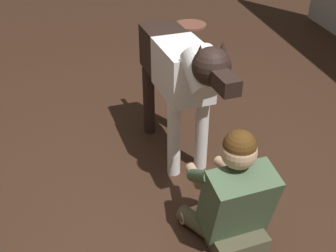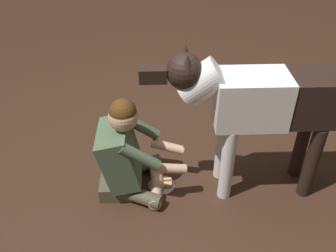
# 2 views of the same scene
# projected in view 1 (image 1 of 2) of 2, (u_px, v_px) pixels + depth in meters

# --- Properties ---
(ground_plane) EXTENTS (13.20, 13.20, 0.00)m
(ground_plane) POSITION_uv_depth(u_px,v_px,m) (172.00, 205.00, 2.93)
(ground_plane) COLOR #382218
(person_sitting_on_floor) EXTENTS (0.70, 0.57, 0.81)m
(person_sitting_on_floor) POSITION_uv_depth(u_px,v_px,m) (233.00, 197.00, 2.51)
(person_sitting_on_floor) COLOR #4F4C37
(person_sitting_on_floor) RESTS_ON ground
(large_dog) EXTENTS (1.51, 0.43, 1.16)m
(large_dog) POSITION_uv_depth(u_px,v_px,m) (180.00, 72.00, 3.01)
(large_dog) COLOR white
(large_dog) RESTS_ON ground
(hot_dog_on_plate) EXTENTS (0.21, 0.21, 0.06)m
(hot_dog_on_plate) POSITION_uv_depth(u_px,v_px,m) (213.00, 206.00, 2.87)
(hot_dog_on_plate) COLOR silver
(hot_dog_on_plate) RESTS_ON ground
(round_side_table) EXTENTS (0.36, 0.36, 0.52)m
(round_side_table) POSITION_uv_depth(u_px,v_px,m) (190.00, 42.00, 4.74)
(round_side_table) COLOR brown
(round_side_table) RESTS_ON ground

